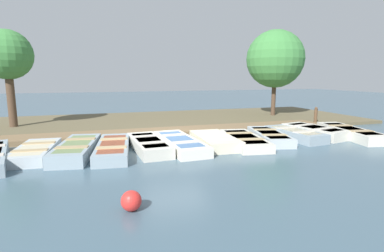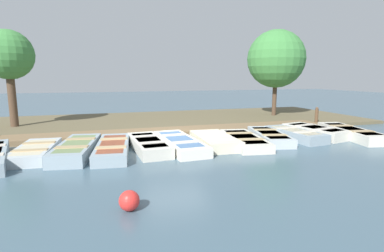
{
  "view_description": "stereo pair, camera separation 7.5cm",
  "coord_description": "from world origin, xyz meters",
  "px_view_note": "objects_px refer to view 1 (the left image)",
  "views": [
    {
      "loc": [
        11.3,
        -2.9,
        2.56
      ],
      "look_at": [
        0.37,
        0.58,
        0.65
      ],
      "focal_mm": 28.0,
      "sensor_mm": 36.0,
      "label": 1
    },
    {
      "loc": [
        11.33,
        -2.83,
        2.56
      ],
      "look_at": [
        0.37,
        0.58,
        0.65
      ],
      "focal_mm": 28.0,
      "sensor_mm": 36.0,
      "label": 2
    }
  ],
  "objects_px": {
    "rowboat_5": "(180,143)",
    "rowboat_10": "(314,131)",
    "rowboat_3": "(113,148)",
    "rowboat_4": "(149,144)",
    "rowboat_11": "(350,132)",
    "rowboat_1": "(35,152)",
    "buoy": "(131,201)",
    "rowboat_6": "(215,140)",
    "park_tree_far_left": "(7,56)",
    "park_tree_left": "(275,59)",
    "mooring_post_far": "(316,116)",
    "rowboat_8": "(269,136)",
    "rowboat_7": "(244,140)",
    "rowboat_9": "(295,134)",
    "rowboat_2": "(77,149)"
  },
  "relations": [
    {
      "from": "rowboat_5",
      "to": "rowboat_10",
      "type": "bearing_deg",
      "value": 90.01
    },
    {
      "from": "rowboat_3",
      "to": "rowboat_4",
      "type": "xyz_separation_m",
      "value": [
        -0.09,
        1.22,
        0.02
      ]
    },
    {
      "from": "rowboat_11",
      "to": "rowboat_3",
      "type": "bearing_deg",
      "value": -80.55
    },
    {
      "from": "rowboat_1",
      "to": "buoy",
      "type": "height_order",
      "value": "buoy"
    },
    {
      "from": "rowboat_3",
      "to": "rowboat_6",
      "type": "xyz_separation_m",
      "value": [
        -0.06,
        3.7,
        0.01
      ]
    },
    {
      "from": "park_tree_far_left",
      "to": "park_tree_left",
      "type": "xyz_separation_m",
      "value": [
        0.01,
        14.36,
        0.09
      ]
    },
    {
      "from": "mooring_post_far",
      "to": "buoy",
      "type": "relative_size",
      "value": 2.4
    },
    {
      "from": "rowboat_10",
      "to": "park_tree_left",
      "type": "xyz_separation_m",
      "value": [
        -5.67,
        1.55,
        3.37
      ]
    },
    {
      "from": "park_tree_far_left",
      "to": "rowboat_4",
      "type": "bearing_deg",
      "value": 42.9
    },
    {
      "from": "rowboat_6",
      "to": "rowboat_8",
      "type": "relative_size",
      "value": 0.86
    },
    {
      "from": "rowboat_4",
      "to": "park_tree_far_left",
      "type": "relative_size",
      "value": 0.66
    },
    {
      "from": "rowboat_7",
      "to": "park_tree_left",
      "type": "xyz_separation_m",
      "value": [
        -6.17,
        5.2,
        3.42
      ]
    },
    {
      "from": "rowboat_6",
      "to": "rowboat_10",
      "type": "relative_size",
      "value": 0.95
    },
    {
      "from": "rowboat_7",
      "to": "park_tree_far_left",
      "type": "distance_m",
      "value": 11.54
    },
    {
      "from": "rowboat_4",
      "to": "buoy",
      "type": "relative_size",
      "value": 7.78
    },
    {
      "from": "rowboat_1",
      "to": "rowboat_9",
      "type": "relative_size",
      "value": 1.0
    },
    {
      "from": "rowboat_9",
      "to": "rowboat_5",
      "type": "bearing_deg",
      "value": -94.31
    },
    {
      "from": "rowboat_3",
      "to": "mooring_post_far",
      "type": "relative_size",
      "value": 3.67
    },
    {
      "from": "rowboat_3",
      "to": "rowboat_5",
      "type": "xyz_separation_m",
      "value": [
        -0.08,
        2.34,
        -0.0
      ]
    },
    {
      "from": "rowboat_1",
      "to": "rowboat_8",
      "type": "bearing_deg",
      "value": 94.15
    },
    {
      "from": "rowboat_2",
      "to": "park_tree_far_left",
      "type": "height_order",
      "value": "park_tree_far_left"
    },
    {
      "from": "rowboat_2",
      "to": "rowboat_9",
      "type": "distance_m",
      "value": 8.45
    },
    {
      "from": "rowboat_6",
      "to": "rowboat_8",
      "type": "bearing_deg",
      "value": 96.0
    },
    {
      "from": "park_tree_far_left",
      "to": "park_tree_left",
      "type": "height_order",
      "value": "park_tree_left"
    },
    {
      "from": "rowboat_9",
      "to": "rowboat_11",
      "type": "relative_size",
      "value": 0.77
    },
    {
      "from": "rowboat_7",
      "to": "rowboat_11",
      "type": "relative_size",
      "value": 0.9
    },
    {
      "from": "rowboat_7",
      "to": "buoy",
      "type": "distance_m",
      "value": 6.53
    },
    {
      "from": "rowboat_2",
      "to": "park_tree_far_left",
      "type": "bearing_deg",
      "value": -142.36
    },
    {
      "from": "park_tree_far_left",
      "to": "park_tree_left",
      "type": "relative_size",
      "value": 0.88
    },
    {
      "from": "rowboat_11",
      "to": "mooring_post_far",
      "type": "distance_m",
      "value": 3.19
    },
    {
      "from": "rowboat_10",
      "to": "mooring_post_far",
      "type": "xyz_separation_m",
      "value": [
        -2.42,
        2.06,
        0.27
      ]
    },
    {
      "from": "rowboat_5",
      "to": "park_tree_left",
      "type": "xyz_separation_m",
      "value": [
        -5.98,
        7.69,
        3.41
      ]
    },
    {
      "from": "rowboat_4",
      "to": "rowboat_3",
      "type": "bearing_deg",
      "value": -88.76
    },
    {
      "from": "rowboat_10",
      "to": "park_tree_far_left",
      "type": "height_order",
      "value": "park_tree_far_left"
    },
    {
      "from": "rowboat_8",
      "to": "rowboat_7",
      "type": "bearing_deg",
      "value": -62.72
    },
    {
      "from": "rowboat_1",
      "to": "rowboat_4",
      "type": "distance_m",
      "value": 3.64
    },
    {
      "from": "buoy",
      "to": "rowboat_10",
      "type": "bearing_deg",
      "value": 120.8
    },
    {
      "from": "rowboat_5",
      "to": "rowboat_9",
      "type": "distance_m",
      "value": 4.96
    },
    {
      "from": "rowboat_1",
      "to": "park_tree_left",
      "type": "bearing_deg",
      "value": 119.55
    },
    {
      "from": "rowboat_7",
      "to": "buoy",
      "type": "bearing_deg",
      "value": -37.52
    },
    {
      "from": "rowboat_8",
      "to": "buoy",
      "type": "relative_size",
      "value": 8.04
    },
    {
      "from": "rowboat_11",
      "to": "park_tree_far_left",
      "type": "height_order",
      "value": "park_tree_far_left"
    },
    {
      "from": "rowboat_10",
      "to": "buoy",
      "type": "height_order",
      "value": "rowboat_10"
    },
    {
      "from": "rowboat_11",
      "to": "buoy",
      "type": "height_order",
      "value": "rowboat_11"
    },
    {
      "from": "rowboat_7",
      "to": "mooring_post_far",
      "type": "bearing_deg",
      "value": 126.08
    },
    {
      "from": "rowboat_9",
      "to": "rowboat_10",
      "type": "distance_m",
      "value": 1.19
    },
    {
      "from": "park_tree_left",
      "to": "rowboat_11",
      "type": "bearing_deg",
      "value": -2.52
    },
    {
      "from": "rowboat_4",
      "to": "rowboat_9",
      "type": "bearing_deg",
      "value": 87.55
    },
    {
      "from": "rowboat_7",
      "to": "park_tree_left",
      "type": "distance_m",
      "value": 8.76
    },
    {
      "from": "buoy",
      "to": "park_tree_far_left",
      "type": "xyz_separation_m",
      "value": [
        -10.67,
        -4.43,
        3.3
      ]
    }
  ]
}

